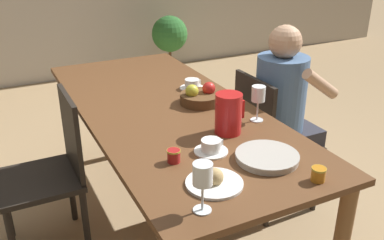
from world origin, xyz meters
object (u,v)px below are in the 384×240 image
chair_person_side (269,139)px  bread_plate (214,181)px  teacup_across (192,85)px  jam_jar_amber (318,174)px  red_pitcher (228,113)px  person_seated (284,105)px  wine_glass_water (258,95)px  wine_glass_juice (203,177)px  jam_jar_red (174,155)px  serving_tray (267,157)px  teacup_near_person (211,147)px  potted_plant (170,39)px  fruit_bowl (201,97)px  chair_opposite (52,170)px

chair_person_side → bread_plate: size_ratio=4.01×
teacup_across → jam_jar_amber: bearing=-91.6°
red_pitcher → person_seated: bearing=27.6°
person_seated → wine_glass_water: 0.49m
wine_glass_juice → teacup_across: bearing=65.2°
teacup_across → bread_plate: (-0.41, -1.01, -0.01)m
person_seated → jam_jar_red: (-0.93, -0.45, 0.10)m
red_pitcher → jam_jar_amber: red_pitcher is taller
chair_person_side → wine_glass_water: (-0.29, -0.26, 0.43)m
serving_tray → bread_plate: bread_plate is taller
wine_glass_water → wine_glass_juice: bearing=-137.5°
chair_person_side → teacup_near_person: bearing=-55.5°
teacup_near_person → potted_plant: (1.18, 3.17, -0.32)m
chair_person_side → fruit_bowl: size_ratio=3.88×
wine_glass_water → chair_person_side: bearing=42.2°
serving_tray → potted_plant: 3.50m
wine_glass_water → teacup_near_person: 0.43m
chair_opposite → serving_tray: (0.78, -0.84, 0.31)m
chair_opposite → fruit_bowl: chair_opposite is taller
red_pitcher → wine_glass_juice: red_pitcher is taller
wine_glass_water → jam_jar_red: wine_glass_water is taller
jam_jar_amber → fruit_bowl: size_ratio=0.25×
jam_jar_amber → serving_tray: bearing=110.2°
wine_glass_water → teacup_across: size_ratio=1.22×
jam_jar_red → red_pitcher: bearing=22.5°
chair_opposite → red_pitcher: 1.01m
jam_jar_amber → potted_plant: jam_jar_amber is taller
person_seated → red_pitcher: (-0.58, -0.30, 0.17)m
wine_glass_water → jam_jar_red: bearing=-160.1°
fruit_bowl → potted_plant: (0.96, 2.64, -0.34)m
red_pitcher → serving_tray: bearing=-88.0°
person_seated → bread_plate: bearing=-51.9°
red_pitcher → serving_tray: 0.32m
wine_glass_water → jam_jar_amber: (-0.11, -0.58, -0.10)m
potted_plant → chair_opposite: bearing=-125.6°
chair_opposite → bread_plate: (0.49, -0.91, 0.31)m
wine_glass_water → jam_jar_red: size_ratio=3.20×
teacup_across → red_pitcher: bearing=-101.0°
chair_person_side → jam_jar_red: 1.01m
bread_plate → wine_glass_water: bearing=41.4°
serving_tray → bread_plate: size_ratio=1.21×
red_pitcher → wine_glass_juice: 0.64m
person_seated → teacup_near_person: 0.87m
red_pitcher → teacup_near_person: 0.23m
red_pitcher → fruit_bowl: bearing=81.7°
chair_person_side → bread_plate: (-0.78, -0.69, 0.31)m
jam_jar_red → potted_plant: (1.37, 3.18, -0.33)m
person_seated → fruit_bowl: size_ratio=5.13×
teacup_across → jam_jar_red: size_ratio=2.62×
red_pitcher → teacup_near_person: bearing=-140.6°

